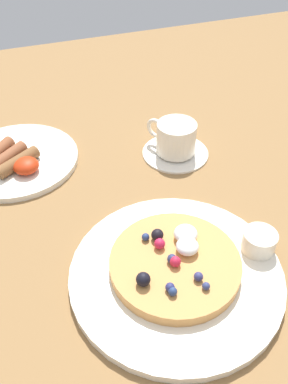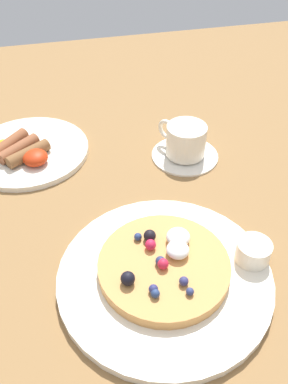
{
  "view_description": "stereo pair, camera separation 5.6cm",
  "coord_description": "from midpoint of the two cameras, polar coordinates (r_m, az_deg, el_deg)",
  "views": [
    {
      "loc": [
        -11.65,
        -47.88,
        46.68
      ],
      "look_at": [
        5.09,
        -2.97,
        4.0
      ],
      "focal_mm": 37.54,
      "sensor_mm": 36.0,
      "label": 1
    },
    {
      "loc": [
        -6.29,
        -49.53,
        46.68
      ],
      "look_at": [
        5.09,
        -2.97,
        4.0
      ],
      "focal_mm": 37.54,
      "sensor_mm": 36.0,
      "label": 2
    }
  ],
  "objects": [
    {
      "name": "breakfast_plate",
      "position": [
        0.81,
        -19.6,
        4.29
      ],
      "size": [
        23.4,
        23.4,
        1.11
      ],
      "primitive_type": "cylinder",
      "color": "white",
      "rests_on": "ground_plane"
    },
    {
      "name": "coffee_cup",
      "position": [
        0.77,
        2.4,
        7.76
      ],
      "size": [
        7.84,
        9.7,
        5.97
      ],
      "color": "white",
      "rests_on": "coffee_saucer"
    },
    {
      "name": "pancake_plate",
      "position": [
        0.57,
        1.73,
        -11.68
      ],
      "size": [
        29.83,
        29.83,
        1.4
      ],
      "primitive_type": "cylinder",
      "color": "white",
      "rests_on": "ground_plane"
    },
    {
      "name": "pancake_with_berries",
      "position": [
        0.56,
        1.57,
        -10.06
      ],
      "size": [
        18.25,
        18.25,
        3.79
      ],
      "color": "#D08F4C",
      "rests_on": "pancake_plate"
    },
    {
      "name": "ground_plane",
      "position": [
        0.69,
        -7.16,
        -2.94
      ],
      "size": [
        187.8,
        148.17,
        3.0
      ],
      "primitive_type": "cube",
      "color": "olive"
    },
    {
      "name": "syrup_ramekin",
      "position": [
        0.6,
        13.47,
        -6.92
      ],
      "size": [
        4.9,
        4.9,
        3.1
      ],
      "color": "white",
      "rests_on": "pancake_plate"
    },
    {
      "name": "fried_breakfast",
      "position": [
        0.79,
        -20.6,
        4.29
      ],
      "size": [
        12.2,
        12.05,
        2.73
      ],
      "color": "brown",
      "rests_on": "breakfast_plate"
    },
    {
      "name": "coffee_saucer",
      "position": [
        0.79,
        2.44,
        5.6
      ],
      "size": [
        12.84,
        12.84,
        0.78
      ],
      "primitive_type": "cylinder",
      "color": "white",
      "rests_on": "ground_plane"
    }
  ]
}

